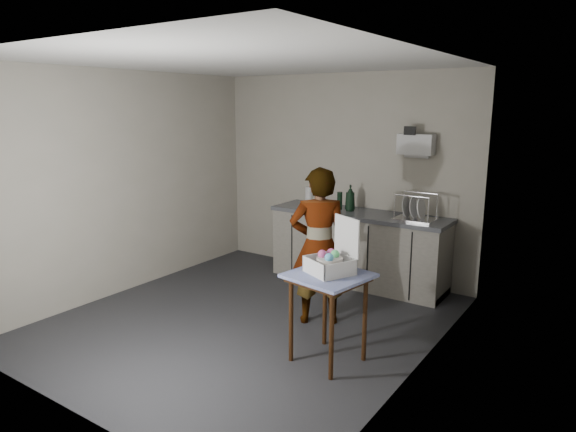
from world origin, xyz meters
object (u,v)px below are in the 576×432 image
Objects in this scene: side_table at (329,285)px; paper_towel at (309,197)px; soda_can at (351,206)px; dish_rack at (415,214)px; dark_bottle at (340,201)px; kitchen_counter at (358,250)px; bakery_box at (332,261)px; soap_bottle at (350,198)px; standing_man at (319,246)px.

paper_towel is at bearing 135.96° from side_table.
soda_can is 0.26× the size of dish_rack.
kitchen_counter is at bearing -2.88° from dark_bottle.
bakery_box is at bearing -67.04° from soda_can.
dark_bottle is (-0.15, 0.01, -0.05)m from soap_bottle.
dark_bottle is (-0.28, 0.01, 0.59)m from kitchen_counter.
paper_towel is (-0.60, -0.00, -0.04)m from soap_bottle.
paper_towel is (-1.44, 1.98, 0.33)m from side_table.
paper_towel is 0.53× the size of bakery_box.
standing_man reaches higher than dark_bottle.
soap_bottle is (-0.13, 0.01, 0.65)m from kitchen_counter.
standing_man is at bearing 154.40° from bakery_box.
bakery_box is at bearing -90.52° from dish_rack.
standing_man is (0.20, -1.30, 0.38)m from kitchen_counter.
bakery_box reaches higher than soda_can.
side_table is 1.80× the size of dish_rack.
paper_towel is at bearing -89.93° from standing_man.
standing_man reaches higher than paper_towel.
soda_can is 0.61m from paper_towel.
dish_rack is 1.89m from bakery_box.
soap_bottle is at bearing 122.86° from side_table.
soap_bottle is at bearing -92.55° from soda_can.
paper_towel is at bearing 179.43° from kitchen_counter.
kitchen_counter reaches higher than side_table.
standing_man reaches higher than soda_can.
side_table is at bearing -63.62° from dark_bottle.
soap_bottle is at bearing 0.02° from paper_towel.
bakery_box is at bearing -66.67° from soap_bottle.
paper_towel is at bearing -179.98° from soap_bottle.
standing_man is at bearing -112.51° from dish_rack.
soap_bottle is 0.69× the size of bakery_box.
dish_rack is (0.72, -0.04, 0.55)m from kitchen_counter.
soda_can is 0.86m from dish_rack.
bakery_box reaches higher than dish_rack.
paper_towel is at bearing -179.14° from dark_bottle.
dish_rack is at bearing -5.55° from soda_can.
dark_bottle is at bearing 126.38° from side_table.
bakery_box is at bearing -53.41° from paper_towel.
kitchen_counter is 0.66m from soap_bottle.
side_table is 2.20m from soda_can.
dish_rack reaches higher than side_table.
dish_rack is at bearing 99.51° from side_table.
side_table is (0.71, -1.98, 0.27)m from kitchen_counter.
soap_bottle is at bearing -2.50° from dark_bottle.
soap_bottle reaches higher than kitchen_counter.
dark_bottle is 0.47× the size of bakery_box.
standing_man is 3.41× the size of bakery_box.
bakery_box is at bearing 100.68° from side_table.
soda_can reaches higher than side_table.
dish_rack is 0.94× the size of bakery_box.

